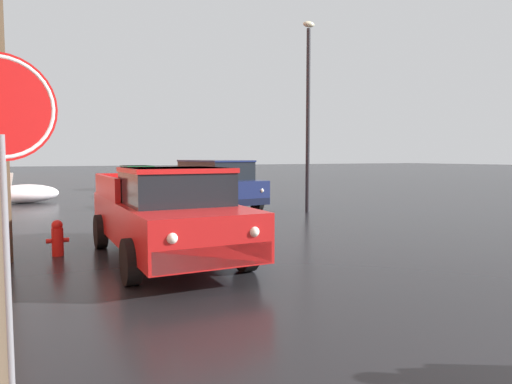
# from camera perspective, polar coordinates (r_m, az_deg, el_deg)

# --- Properties ---
(snow_bank_near_corner_left) EXTENTS (2.60, 1.31, 0.78)m
(snow_bank_near_corner_left) POSITION_cam_1_polar(r_m,az_deg,el_deg) (21.77, -26.60, -0.20)
(snow_bank_near_corner_left) COLOR white
(snow_bank_near_corner_left) RESTS_ON ground
(snow_bank_along_left_kerb) EXTENTS (1.92, 1.43, 0.88)m
(snow_bank_along_left_kerb) POSITION_cam_1_polar(r_m,az_deg,el_deg) (26.50, -10.05, 1.03)
(snow_bank_along_left_kerb) COLOR white
(snow_bank_along_left_kerb) RESTS_ON ground
(snow_bank_near_corner_right) EXTENTS (1.81, 1.12, 0.70)m
(snow_bank_near_corner_right) POSITION_cam_1_polar(r_m,az_deg,el_deg) (31.10, -11.84, 1.27)
(snow_bank_near_corner_right) COLOR white
(snow_bank_near_corner_right) RESTS_ON ground
(pickup_truck_red_approaching_near_lane) EXTENTS (2.22, 5.41, 1.76)m
(pickup_truck_red_approaching_near_lane) POSITION_cam_1_polar(r_m,az_deg,el_deg) (8.89, -11.01, -2.61)
(pickup_truck_red_approaching_near_lane) COLOR red
(pickup_truck_red_approaching_near_lane) RESTS_ON ground
(suv_darkblue_parked_kerbside_close) EXTENTS (2.34, 4.64, 1.82)m
(suv_darkblue_parked_kerbside_close) POSITION_cam_1_polar(r_m,az_deg,el_deg) (17.01, -5.07, 1.13)
(suv_darkblue_parked_kerbside_close) COLOR navy
(suv_darkblue_parked_kerbside_close) RESTS_ON ground
(sedan_white_parked_kerbside_mid) EXTENTS (2.18, 4.17, 1.42)m
(sedan_white_parked_kerbside_mid) POSITION_cam_1_polar(r_m,az_deg,el_deg) (22.35, -10.50, 1.25)
(sedan_white_parked_kerbside_mid) COLOR silver
(sedan_white_parked_kerbside_mid) RESTS_ON ground
(sedan_green_parked_far_down_block) EXTENTS (2.02, 3.95, 1.42)m
(sedan_green_parked_far_down_block) POSITION_cam_1_polar(r_m,az_deg,el_deg) (28.01, -14.39, 1.80)
(sedan_green_parked_far_down_block) COLOR #1E5633
(sedan_green_parked_far_down_block) RESTS_ON ground
(fire_hydrant) EXTENTS (0.42, 0.22, 0.71)m
(fire_hydrant) POSITION_cam_1_polar(r_m,az_deg,el_deg) (9.94, -23.26, -5.20)
(fire_hydrant) COLOR red
(fire_hydrant) RESTS_ON ground
(stop_sign_at_corner) EXTENTS (0.76, 0.11, 2.68)m
(stop_sign_at_corner) POSITION_cam_1_polar(r_m,az_deg,el_deg) (3.72, -28.95, 5.64)
(stop_sign_at_corner) COLOR slate
(stop_sign_at_corner) RESTS_ON ground
(street_lamp_post) EXTENTS (0.44, 0.24, 6.56)m
(street_lamp_post) POSITION_cam_1_polar(r_m,az_deg,el_deg) (16.37, 6.43, 10.29)
(street_lamp_post) COLOR #28282D
(street_lamp_post) RESTS_ON ground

